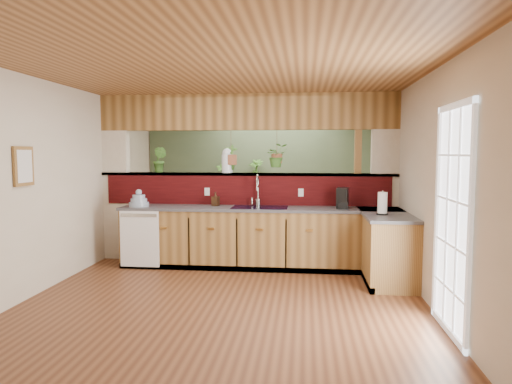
# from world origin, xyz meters

# --- Properties ---
(ground) EXTENTS (4.60, 7.00, 0.01)m
(ground) POSITION_xyz_m (0.00, 0.00, 0.00)
(ground) COLOR brown
(ground) RESTS_ON ground
(ceiling) EXTENTS (4.60, 7.00, 0.01)m
(ceiling) POSITION_xyz_m (0.00, 0.00, 2.60)
(ceiling) COLOR brown
(ceiling) RESTS_ON ground
(wall_back) EXTENTS (4.60, 0.02, 2.60)m
(wall_back) POSITION_xyz_m (0.00, 3.50, 1.30)
(wall_back) COLOR beige
(wall_back) RESTS_ON ground
(wall_front) EXTENTS (4.60, 0.02, 2.60)m
(wall_front) POSITION_xyz_m (0.00, -3.50, 1.30)
(wall_front) COLOR beige
(wall_front) RESTS_ON ground
(wall_left) EXTENTS (0.02, 7.00, 2.60)m
(wall_left) POSITION_xyz_m (-2.30, 0.00, 1.30)
(wall_left) COLOR beige
(wall_left) RESTS_ON ground
(wall_right) EXTENTS (0.02, 7.00, 2.60)m
(wall_right) POSITION_xyz_m (2.30, 0.00, 1.30)
(wall_right) COLOR beige
(wall_right) RESTS_ON ground
(pass_through_partition) EXTENTS (4.60, 0.21, 2.60)m
(pass_through_partition) POSITION_xyz_m (0.03, 1.35, 1.19)
(pass_through_partition) COLOR beige
(pass_through_partition) RESTS_ON ground
(pass_through_ledge) EXTENTS (4.60, 0.21, 0.04)m
(pass_through_ledge) POSITION_xyz_m (0.00, 1.35, 1.37)
(pass_through_ledge) COLOR brown
(pass_through_ledge) RESTS_ON ground
(header_beam) EXTENTS (4.60, 0.15, 0.55)m
(header_beam) POSITION_xyz_m (0.00, 1.35, 2.33)
(header_beam) COLOR brown
(header_beam) RESTS_ON ground
(sage_backwall) EXTENTS (4.55, 0.02, 2.55)m
(sage_backwall) POSITION_xyz_m (0.00, 3.48, 1.30)
(sage_backwall) COLOR #4A5D40
(sage_backwall) RESTS_ON ground
(countertop) EXTENTS (4.14, 1.52, 0.90)m
(countertop) POSITION_xyz_m (0.84, 0.87, 0.45)
(countertop) COLOR brown
(countertop) RESTS_ON ground
(dishwasher) EXTENTS (0.58, 0.03, 0.82)m
(dishwasher) POSITION_xyz_m (-1.48, 0.66, 0.46)
(dishwasher) COLOR white
(dishwasher) RESTS_ON ground
(navy_sink) EXTENTS (0.82, 0.50, 0.18)m
(navy_sink) POSITION_xyz_m (0.25, 0.98, 0.82)
(navy_sink) COLOR black
(navy_sink) RESTS_ON countertop
(french_door) EXTENTS (0.06, 1.02, 2.16)m
(french_door) POSITION_xyz_m (2.27, -1.30, 1.05)
(french_door) COLOR white
(french_door) RESTS_ON ground
(framed_print) EXTENTS (0.04, 0.35, 0.45)m
(framed_print) POSITION_xyz_m (-2.27, -0.80, 1.55)
(framed_print) COLOR brown
(framed_print) RESTS_ON wall_left
(faucet) EXTENTS (0.21, 0.21, 0.48)m
(faucet) POSITION_xyz_m (0.20, 1.13, 1.16)
(faucet) COLOR #B7B7B2
(faucet) RESTS_ON countertop
(dish_stack) EXTENTS (0.30, 0.30, 0.26)m
(dish_stack) POSITION_xyz_m (-1.56, 0.89, 0.98)
(dish_stack) COLOR #8B9CB3
(dish_stack) RESTS_ON countertop
(soap_dispenser) EXTENTS (0.12, 0.12, 0.21)m
(soap_dispenser) POSITION_xyz_m (-0.44, 1.09, 1.01)
(soap_dispenser) COLOR #3A2415
(soap_dispenser) RESTS_ON countertop
(coffee_maker) EXTENTS (0.16, 0.27, 0.30)m
(coffee_maker) POSITION_xyz_m (1.45, 0.99, 1.04)
(coffee_maker) COLOR black
(coffee_maker) RESTS_ON countertop
(paper_towel) EXTENTS (0.15, 0.15, 0.31)m
(paper_towel) POSITION_xyz_m (1.91, 0.34, 1.04)
(paper_towel) COLOR black
(paper_towel) RESTS_ON countertop
(glass_jar) EXTENTS (0.17, 0.17, 0.38)m
(glass_jar) POSITION_xyz_m (-0.30, 1.35, 1.58)
(glass_jar) COLOR silver
(glass_jar) RESTS_ON pass_through_ledge
(ledge_plant_left) EXTENTS (0.27, 0.24, 0.40)m
(ledge_plant_left) POSITION_xyz_m (-1.38, 1.35, 1.59)
(ledge_plant_left) COLOR #386824
(ledge_plant_left) RESTS_ON pass_through_ledge
(hanging_plant_a) EXTENTS (0.22, 0.18, 0.53)m
(hanging_plant_a) POSITION_xyz_m (-0.24, 1.35, 1.76)
(hanging_plant_a) COLOR brown
(hanging_plant_a) RESTS_ON header_beam
(hanging_plant_b) EXTENTS (0.38, 0.35, 0.50)m
(hanging_plant_b) POSITION_xyz_m (0.48, 1.35, 1.81)
(hanging_plant_b) COLOR brown
(hanging_plant_b) RESTS_ON header_beam
(shelving_console) EXTENTS (1.71, 0.98, 1.10)m
(shelving_console) POSITION_xyz_m (-0.37, 3.25, 0.50)
(shelving_console) COLOR black
(shelving_console) RESTS_ON ground
(shelf_plant_a) EXTENTS (0.26, 0.21, 0.44)m
(shelf_plant_a) POSITION_xyz_m (-0.73, 3.25, 1.27)
(shelf_plant_a) COLOR #386824
(shelf_plant_a) RESTS_ON shelving_console
(shelf_plant_b) EXTENTS (0.37, 0.37, 0.52)m
(shelf_plant_b) POSITION_xyz_m (-0.05, 3.25, 1.31)
(shelf_plant_b) COLOR #386824
(shelf_plant_b) RESTS_ON shelving_console
(floor_plant) EXTENTS (0.79, 0.71, 0.81)m
(floor_plant) POSITION_xyz_m (0.46, 2.64, 0.40)
(floor_plant) COLOR #386824
(floor_plant) RESTS_ON ground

